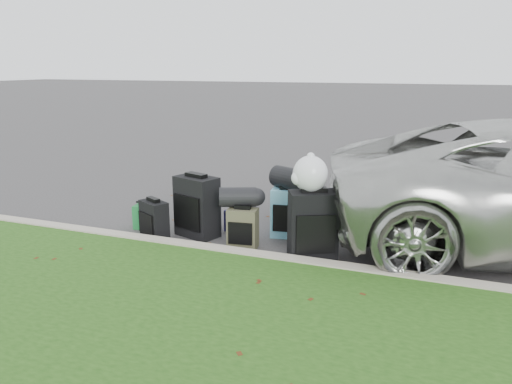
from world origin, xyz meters
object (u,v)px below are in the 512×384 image
(suitcase_large_black_right, at_px, (313,226))
(tote_green, at_px, (146,217))
(suitcase_small_black, at_px, (154,220))
(tote_navy, at_px, (237,221))
(suitcase_teal, at_px, (289,213))
(suitcase_olive, at_px, (243,228))
(suitcase_large_black_left, at_px, (197,207))

(suitcase_large_black_right, xyz_separation_m, tote_green, (-2.53, 0.31, -0.25))
(suitcase_small_black, relative_size, tote_green, 1.52)
(suitcase_small_black, distance_m, suitcase_large_black_right, 2.18)
(suitcase_large_black_right, distance_m, tote_navy, 1.43)
(suitcase_teal, bearing_deg, tote_green, -177.60)
(suitcase_small_black, relative_size, suitcase_olive, 1.00)
(suitcase_small_black, height_order, suitcase_olive, same)
(suitcase_teal, xyz_separation_m, tote_navy, (-0.75, -0.05, -0.18))
(suitcase_teal, relative_size, tote_navy, 2.18)
(suitcase_large_black_left, bearing_deg, suitcase_small_black, -130.01)
(suitcase_large_black_left, distance_m, suitcase_large_black_right, 1.71)
(suitcase_small_black, bearing_deg, suitcase_large_black_right, 28.06)
(suitcase_small_black, xyz_separation_m, suitcase_large_black_left, (0.49, 0.30, 0.16))
(tote_navy, bearing_deg, suitcase_small_black, -126.64)
(suitcase_olive, distance_m, tote_navy, 0.67)
(suitcase_olive, height_order, suitcase_teal, suitcase_teal)
(suitcase_teal, height_order, tote_navy, suitcase_teal)
(suitcase_olive, height_order, suitcase_large_black_right, suitcase_large_black_right)
(suitcase_olive, distance_m, suitcase_teal, 0.75)
(suitcase_small_black, distance_m, tote_navy, 1.14)
(suitcase_large_black_left, xyz_separation_m, suitcase_olive, (0.76, -0.21, -0.16))
(suitcase_olive, relative_size, tote_navy, 1.70)
(suitcase_teal, bearing_deg, tote_navy, 175.78)
(suitcase_small_black, height_order, suitcase_large_black_right, suitcase_large_black_right)
(suitcase_large_black_left, height_order, suitcase_teal, suitcase_large_black_left)
(suitcase_small_black, bearing_deg, tote_green, 164.34)
(tote_green, bearing_deg, suitcase_large_black_left, -8.98)
(suitcase_large_black_left, relative_size, suitcase_olive, 1.60)
(suitcase_teal, xyz_separation_m, tote_green, (-2.02, -0.38, -0.16))
(suitcase_small_black, relative_size, suitcase_large_black_right, 0.61)
(tote_navy, bearing_deg, suitcase_large_black_left, -122.29)
(suitcase_large_black_left, distance_m, tote_green, 0.88)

